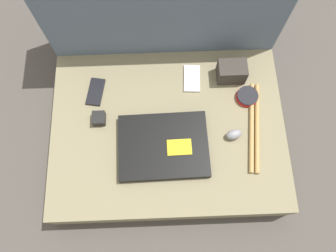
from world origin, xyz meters
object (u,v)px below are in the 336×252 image
Objects in this scene: computer_mouse at (234,135)px; camera_pouch at (232,72)px; speaker_puck at (247,96)px; phone_silver at (192,78)px; phone_black at (96,92)px; charger_brick at (99,118)px; laptop at (164,146)px.

camera_pouch reaches higher than computer_mouse.
computer_mouse is 0.78× the size of speaker_puck.
phone_silver is 0.39m from phone_black.
phone_silver is at bearing 106.49° from computer_mouse.
computer_mouse is at bearing -9.43° from charger_brick.
phone_silver is at bearing 156.86° from speaker_puck.
camera_pouch is at bearing 44.75° from laptop.
phone_black is 0.55m from camera_pouch.
laptop is 0.31m from phone_silver.
camera_pouch reaches higher than phone_silver.
charger_brick is (-0.58, -0.07, 0.01)m from speaker_puck.
speaker_puck is (0.07, 0.16, -0.01)m from computer_mouse.
camera_pouch reaches higher than charger_brick.
camera_pouch is at bearing 18.00° from charger_brick.
camera_pouch is 2.17× the size of charger_brick.
speaker_puck reaches higher than phone_silver.
charger_brick reaches higher than laptop.
computer_mouse is 0.52m from charger_brick.
charger_brick is at bearing -71.19° from phone_black.
computer_mouse is 0.57m from phone_black.
phone_black is 1.11× the size of camera_pouch.
phone_silver is 1.10× the size of camera_pouch.
phone_black is 0.12m from charger_brick.
laptop is 0.27m from computer_mouse.
phone_black reaches higher than phone_silver.
speaker_puck is 0.70× the size of phone_black.
phone_silver is (-0.14, 0.25, -0.02)m from computer_mouse.
laptop is 2.73× the size of phone_black.
phone_silver is at bearing 16.24° from phone_black.
speaker_puck is (0.34, 0.19, -0.00)m from laptop.
speaker_puck is at bearing -19.61° from phone_silver.
charger_brick is at bearing -172.82° from speaker_puck.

